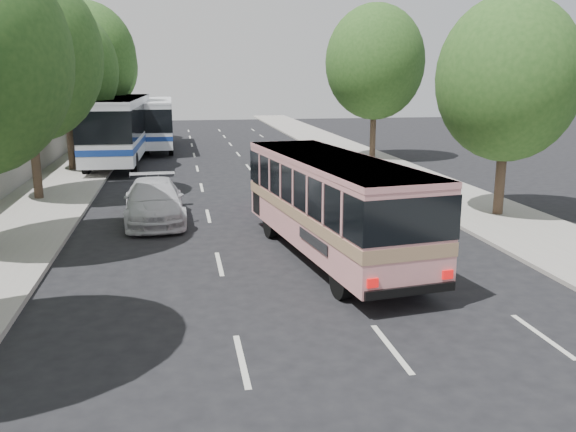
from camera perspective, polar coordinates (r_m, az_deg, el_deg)
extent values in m
plane|color=black|center=(13.69, 2.79, -9.06)|extent=(120.00, 120.00, 0.00)
cube|color=#9E998E|center=(33.22, -19.84, 3.51)|extent=(4.00, 90.00, 0.15)
cube|color=#9E998E|center=(34.67, 9.11, 4.47)|extent=(4.00, 90.00, 0.12)
cube|color=#9E998E|center=(33.46, -23.00, 4.74)|extent=(0.30, 90.00, 1.50)
cylinder|color=#38281E|center=(27.18, -22.57, 5.21)|extent=(0.36, 0.36, 3.80)
ellipsoid|color=#254C1B|center=(26.99, -23.33, 13.63)|extent=(6.00, 6.00, 6.90)
sphere|color=#254C1B|center=(26.67, -22.84, 16.28)|extent=(3.90, 3.90, 3.90)
cylinder|color=#38281E|center=(34.99, -19.69, 6.74)|extent=(0.36, 0.36, 3.50)
ellipsoid|color=#254C1B|center=(34.82, -20.17, 12.76)|extent=(5.52, 5.52, 6.35)
sphere|color=#254C1B|center=(34.49, -19.72, 14.63)|extent=(3.59, 3.59, 3.59)
cylinder|color=#38281E|center=(42.83, -17.90, 8.23)|extent=(0.36, 0.36, 3.99)
ellipsoid|color=#254C1B|center=(42.73, -18.30, 13.84)|extent=(6.30, 6.30, 7.24)
sphere|color=#254C1B|center=(42.43, -17.93, 15.58)|extent=(4.09, 4.09, 4.09)
cylinder|color=#38281E|center=(50.79, -16.96, 8.81)|extent=(0.36, 0.36, 3.72)
ellipsoid|color=#254C1B|center=(50.69, -17.26, 13.22)|extent=(5.88, 5.88, 6.76)
sphere|color=#254C1B|center=(50.37, -16.93, 14.59)|extent=(3.82, 3.82, 3.82)
cylinder|color=#38281E|center=(23.69, 19.27, 3.75)|extent=(0.36, 0.36, 3.23)
ellipsoid|color=#254C1B|center=(23.42, 19.91, 11.98)|extent=(5.10, 5.10, 5.87)
sphere|color=#254C1B|center=(23.38, 21.36, 14.38)|extent=(3.32, 3.31, 3.31)
cylinder|color=#38281E|center=(38.38, 7.95, 8.09)|extent=(0.36, 0.36, 3.80)
ellipsoid|color=#254C1B|center=(38.25, 8.15, 14.07)|extent=(6.00, 6.00, 6.90)
sphere|color=#254C1B|center=(38.14, 8.95, 15.85)|extent=(3.90, 3.90, 3.90)
cube|color=#DA8C8D|center=(17.23, 4.09, 1.46)|extent=(3.51, 9.33, 2.44)
cube|color=#9E7A59|center=(17.29, 4.07, 0.54)|extent=(3.55, 9.36, 0.32)
cube|color=black|center=(17.14, 4.11, 2.92)|extent=(3.56, 9.37, 1.00)
cube|color=#DA8C8D|center=(17.04, 4.15, 5.24)|extent=(3.53, 9.35, 0.15)
cylinder|color=black|center=(19.69, -1.63, -0.68)|extent=(0.40, 0.98, 0.95)
cylinder|color=black|center=(20.33, 3.71, -0.26)|extent=(0.40, 0.98, 0.95)
cylinder|color=black|center=(14.42, 5.01, -5.91)|extent=(0.40, 0.98, 0.95)
cylinder|color=black|center=(15.28, 11.87, -5.06)|extent=(0.40, 0.98, 0.95)
imported|color=#D41280|center=(23.67, -0.56, 2.16)|extent=(1.65, 3.96, 1.34)
imported|color=silver|center=(22.34, -12.41, 1.37)|extent=(2.32, 5.18, 1.47)
cube|color=silver|center=(37.58, -15.54, 8.14)|extent=(3.12, 12.95, 3.27)
cube|color=black|center=(37.55, -15.58, 8.75)|extent=(3.18, 12.98, 1.61)
cube|color=navy|center=(37.65, -15.47, 6.88)|extent=(3.17, 12.97, 0.32)
cube|color=silver|center=(37.49, -15.69, 10.52)|extent=(3.15, 12.97, 0.15)
cylinder|color=black|center=(41.92, -16.42, 6.30)|extent=(0.38, 1.19, 1.18)
cylinder|color=black|center=(41.65, -13.08, 6.45)|extent=(0.38, 1.19, 1.18)
cylinder|color=black|center=(33.50, -18.35, 4.59)|extent=(0.38, 1.19, 1.18)
cylinder|color=black|center=(33.17, -14.19, 4.77)|extent=(0.38, 1.19, 1.18)
cube|color=white|center=(44.63, -12.40, 8.72)|extent=(2.55, 11.53, 2.92)
cube|color=black|center=(44.61, -12.42, 9.18)|extent=(2.60, 11.56, 1.44)
cube|color=navy|center=(44.69, -12.35, 7.77)|extent=(2.59, 11.55, 0.29)
cube|color=white|center=(44.55, -12.49, 10.50)|extent=(2.57, 11.55, 0.13)
cylinder|color=black|center=(48.42, -13.49, 7.24)|extent=(0.32, 1.06, 1.05)
cylinder|color=black|center=(48.37, -10.93, 7.36)|extent=(0.32, 1.06, 1.05)
cylinder|color=black|center=(40.80, -13.95, 6.19)|extent=(0.32, 1.06, 1.05)
cylinder|color=black|center=(40.74, -10.92, 6.33)|extent=(0.32, 1.06, 1.05)
cube|color=silver|center=(23.54, -0.57, 3.98)|extent=(0.55, 0.19, 0.18)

